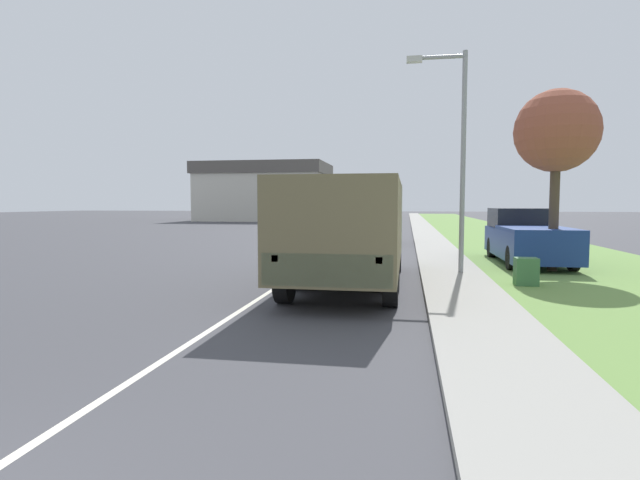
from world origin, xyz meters
TOP-DOWN VIEW (x-y plane):
  - ground_plane at (0.00, 40.00)m, footprint 180.00×180.00m
  - lane_centre_stripe at (0.00, 40.00)m, footprint 0.12×120.00m
  - sidewalk_right at (4.50, 40.00)m, footprint 1.80×120.00m
  - grass_strip_right at (8.90, 40.00)m, footprint 7.00×120.00m
  - military_truck at (1.78, 11.06)m, footprint 2.51×7.91m
  - car_nearest_ahead at (1.48, 24.34)m, footprint 1.92×3.98m
  - car_second_ahead at (-2.11, 35.79)m, footprint 1.80×4.09m
  - pickup_truck at (7.35, 16.88)m, footprint 2.06×5.65m
  - lamp_post at (4.52, 13.20)m, footprint 1.69×0.24m
  - tree_mid_right at (7.65, 14.75)m, footprint 2.50×2.50m
  - utility_box at (6.20, 11.70)m, footprint 0.55×0.45m
  - building_distant at (-13.98, 57.61)m, footprint 15.33×10.55m

SIDE VIEW (x-z plane):
  - ground_plane at x=0.00m, z-range 0.00..0.00m
  - lane_centre_stripe at x=0.00m, z-range 0.00..0.00m
  - grass_strip_right at x=8.90m, z-range 0.00..0.02m
  - sidewalk_right at x=4.50m, z-range 0.00..0.12m
  - utility_box at x=6.20m, z-range 0.02..0.72m
  - car_nearest_ahead at x=1.48m, z-range -0.06..1.35m
  - car_second_ahead at x=-2.11m, z-range -0.10..1.61m
  - pickup_truck at x=7.35m, z-range -0.04..1.86m
  - military_truck at x=1.78m, z-range 0.21..2.86m
  - building_distant at x=-13.98m, z-range 0.04..6.98m
  - lamp_post at x=4.52m, z-range 0.77..7.02m
  - tree_mid_right at x=7.65m, z-range 1.49..7.01m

